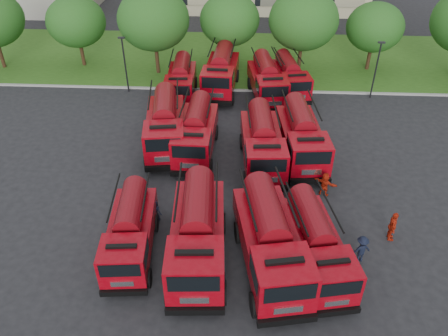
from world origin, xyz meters
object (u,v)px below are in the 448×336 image
object	(u,v)px
fire_truck_0	(130,231)
firefighter_0	(342,285)
fire_truck_11	(290,77)
fire_truck_2	(270,240)
fire_truck_9	(221,72)
fire_truck_3	(315,244)
fire_truck_8	(181,80)
fire_truck_6	(262,142)
firefighter_3	(358,260)
firefighter_1	(283,288)
firefighter_5	(323,194)
firefighter_4	(156,220)
fire_truck_5	(196,132)
firefighter_2	(389,239)
fire_truck_1	(198,233)
fire_truck_7	(301,136)
fire_truck_10	(267,80)
fire_truck_4	(165,124)

from	to	relation	value
fire_truck_0	firefighter_0	xyz separation A→B (m)	(11.02, -1.73, -1.50)
fire_truck_0	fire_truck_11	distance (m)	22.63
fire_truck_2	fire_truck_9	xyz separation A→B (m)	(-3.78, 21.19, -0.01)
fire_truck_3	fire_truck_8	distance (m)	21.79
fire_truck_6	firefighter_0	size ratio (longest dim) A/B	4.35
fire_truck_8	firefighter_3	distance (m)	22.67
fire_truck_8	firefighter_1	xyz separation A→B (m)	(7.95, -21.23, -1.58)
firefighter_5	firefighter_4	bearing A→B (deg)	46.74
firefighter_1	firefighter_4	xyz separation A→B (m)	(-7.28, 4.66, 0.00)
firefighter_3	fire_truck_8	bearing A→B (deg)	-74.23
fire_truck_0	firefighter_0	distance (m)	11.26
firefighter_4	fire_truck_6	bearing A→B (deg)	-111.62
fire_truck_5	firefighter_3	distance (m)	14.17
fire_truck_3	fire_truck_11	bearing A→B (deg)	78.98
fire_truck_9	firefighter_5	world-z (taller)	fire_truck_9
fire_truck_6	firefighter_2	world-z (taller)	fire_truck_6
fire_truck_1	firefighter_4	bearing A→B (deg)	131.77
fire_truck_1	fire_truck_7	size ratio (longest dim) A/B	1.02
fire_truck_5	firefighter_2	size ratio (longest dim) A/B	3.96
fire_truck_3	firefighter_5	size ratio (longest dim) A/B	4.34
fire_truck_2	firefighter_0	xyz separation A→B (m)	(3.68, -1.13, -1.81)
fire_truck_0	fire_truck_6	world-z (taller)	fire_truck_6
fire_truck_5	fire_truck_6	xyz separation A→B (m)	(4.69, -1.21, 0.04)
fire_truck_0	firefighter_5	bearing A→B (deg)	21.35
fire_truck_2	firefighter_1	bearing A→B (deg)	-75.31
fire_truck_1	fire_truck_5	distance (m)	10.44
firefighter_1	fire_truck_10	bearing A→B (deg)	106.11
fire_truck_1	fire_truck_7	world-z (taller)	fire_truck_1
fire_truck_5	firefighter_1	xyz separation A→B (m)	(5.64, -12.23, -1.70)
firefighter_1	fire_truck_6	bearing A→B (deg)	110.05
fire_truck_3	fire_truck_11	world-z (taller)	fire_truck_3
firefighter_0	firefighter_1	size ratio (longest dim) A/B	1.17
fire_truck_11	firefighter_1	distance (m)	22.66
fire_truck_0	fire_truck_7	xyz separation A→B (m)	(9.86, 9.86, 0.25)
firefighter_2	fire_truck_6	bearing A→B (deg)	53.74
fire_truck_1	firefighter_3	xyz separation A→B (m)	(8.58, 0.24, -1.81)
firefighter_3	firefighter_4	world-z (taller)	firefighter_3
fire_truck_11	firefighter_2	bearing A→B (deg)	-86.69
fire_truck_8	firefighter_5	distance (m)	17.48
firefighter_3	fire_truck_2	bearing A→B (deg)	-9.67
fire_truck_8	firefighter_5	world-z (taller)	fire_truck_8
firefighter_3	firefighter_1	bearing A→B (deg)	10.58
fire_truck_2	fire_truck_6	xyz separation A→B (m)	(-0.23, 9.49, -0.07)
fire_truck_6	fire_truck_11	distance (m)	11.82
fire_truck_1	fire_truck_4	size ratio (longest dim) A/B	0.99
fire_truck_8	firefighter_1	bearing A→B (deg)	-72.74
fire_truck_5	fire_truck_10	xyz separation A→B (m)	(5.27, 9.13, -0.01)
fire_truck_11	firefighter_1	bearing A→B (deg)	-104.46
fire_truck_4	fire_truck_10	bearing A→B (deg)	39.83
fire_truck_2	fire_truck_7	xyz separation A→B (m)	(2.52, 10.46, -0.06)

